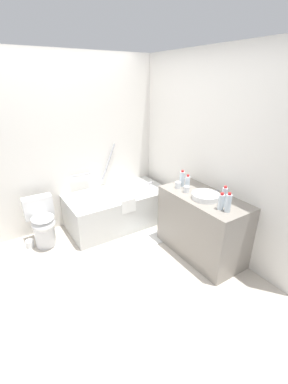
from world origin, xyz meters
name	(u,v)px	position (x,y,z in m)	size (l,w,h in m)	color
ground_plane	(103,270)	(0.00, 0.00, 0.00)	(4.04, 4.04, 0.00)	beige
wall_back_tiled	(58,147)	(0.00, 1.33, 1.24)	(3.44, 0.10, 2.48)	white
wall_right_mirror	(206,152)	(1.57, 0.00, 1.24)	(0.10, 2.97, 2.48)	white
bathtub	(118,207)	(0.68, 0.88, 0.28)	(1.55, 0.80, 1.20)	silver
toilet	(42,223)	(-0.45, 0.94, 0.33)	(0.38, 0.48, 0.68)	white
vanity_counter	(202,225)	(1.24, -0.37, 0.41)	(0.57, 1.14, 0.82)	gray
sink_basin	(206,196)	(1.20, -0.42, 0.85)	(0.33, 0.33, 0.06)	white
sink_faucet	(217,193)	(1.39, -0.42, 0.85)	(0.11, 0.15, 0.07)	#B5B5BA
water_bottle_0	(221,202)	(1.14, -0.70, 0.91)	(0.06, 0.06, 0.19)	silver
water_bottle_1	(224,197)	(1.21, -0.67, 0.94)	(0.06, 0.06, 0.24)	silver
water_bottle_2	(228,203)	(1.16, -0.78, 0.92)	(0.06, 0.06, 0.22)	silver
water_bottle_3	(188,182)	(1.21, -0.08, 0.91)	(0.06, 0.06, 0.19)	silver
water_bottle_4	(182,179)	(1.22, 0.03, 0.92)	(0.07, 0.07, 0.22)	silver
drinking_glass_0	(186,189)	(1.13, -0.16, 0.86)	(0.07, 0.07, 0.08)	white
drinking_glass_1	(178,185)	(1.13, 0.01, 0.86)	(0.08, 0.08, 0.08)	white
bath_mat	(145,239)	(0.78, 0.25, 0.01)	(0.60, 0.38, 0.01)	white
toilet_paper_roll	(30,244)	(-0.65, 0.96, 0.05)	(0.11, 0.11, 0.10)	white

